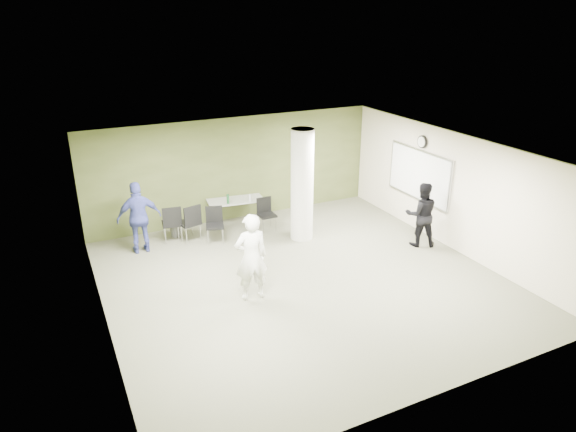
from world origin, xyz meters
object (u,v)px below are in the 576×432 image
man_blue (139,218)px  folding_table (236,202)px  woman_white (251,257)px  man_black (421,214)px  chair_back_left (172,221)px

man_blue → folding_table: bearing=-166.1°
woman_white → man_blue: 3.50m
folding_table → man_blue: (-2.61, -0.59, 0.22)m
folding_table → man_blue: man_blue is taller
woman_white → man_black: woman_white is taller
woman_white → man_blue: bearing=-60.2°
man_black → man_blue: bearing=2.6°
chair_back_left → man_black: bearing=160.7°
folding_table → man_black: (3.59, -3.17, 0.15)m
chair_back_left → man_black: man_black is taller
man_blue → chair_back_left: bearing=-164.4°
chair_back_left → man_blue: (-0.80, -0.21, 0.31)m
folding_table → chair_back_left: 1.85m
chair_back_left → man_black: 6.08m
chair_back_left → woman_white: (0.75, -3.34, 0.35)m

